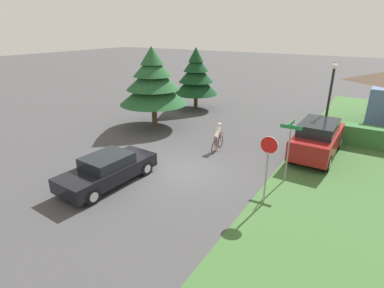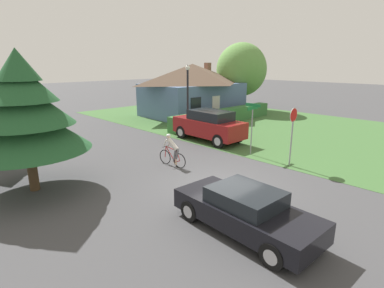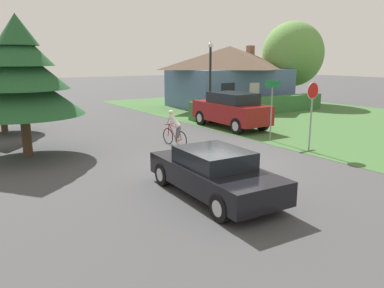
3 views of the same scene
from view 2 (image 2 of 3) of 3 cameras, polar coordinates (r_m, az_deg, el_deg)
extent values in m
plane|color=#424244|center=(12.07, 5.47, -8.04)|extent=(140.00, 140.00, 0.00)
cube|color=#3D6633|center=(23.64, 16.69, 2.98)|extent=(16.00, 36.00, 0.01)
cube|color=slate|center=(28.34, 0.11, 8.53)|extent=(8.71, 6.31, 2.92)
pyramid|color=brown|center=(28.17, 0.11, 13.25)|extent=(9.40, 6.82, 1.75)
cube|color=silver|center=(26.26, 4.58, 6.94)|extent=(0.90, 0.09, 2.00)
cube|color=black|center=(24.52, 0.76, 7.83)|extent=(1.10, 0.10, 0.90)
cube|color=brown|center=(30.34, 3.00, 14.46)|extent=(0.52, 0.52, 0.80)
cube|color=#387038|center=(24.64, 6.20, 5.33)|extent=(11.38, 0.90, 1.13)
cube|color=black|center=(8.96, 10.06, -12.89)|extent=(1.98, 4.45, 0.60)
cube|color=black|center=(8.73, 10.20, -9.86)|extent=(1.64, 2.00, 0.44)
cylinder|color=black|center=(9.46, -0.24, -12.58)|extent=(0.29, 0.68, 0.67)
cylinder|color=#ADADB2|center=(9.46, -0.24, -12.58)|extent=(0.29, 0.40, 0.39)
cylinder|color=black|center=(10.44, 6.27, -9.88)|extent=(0.29, 0.68, 0.67)
cylinder|color=#ADADB2|center=(10.44, 6.27, -9.88)|extent=(0.29, 0.40, 0.39)
cylinder|color=black|center=(7.81, 15.22, -19.80)|extent=(0.29, 0.68, 0.67)
cylinder|color=#ADADB2|center=(7.81, 15.22, -19.80)|extent=(0.29, 0.40, 0.39)
cylinder|color=black|center=(8.97, 20.93, -15.36)|extent=(0.29, 0.68, 0.67)
cylinder|color=#ADADB2|center=(8.97, 20.93, -15.36)|extent=(0.29, 0.40, 0.39)
torus|color=black|center=(13.96, -2.35, -3.22)|extent=(0.12, 0.72, 0.72)
torus|color=black|center=(14.58, -5.14, -2.46)|extent=(0.12, 0.72, 0.72)
cylinder|color=#B21E1E|center=(14.06, -3.08, -2.38)|extent=(0.05, 0.17, 0.58)
cylinder|color=#B21E1E|center=(14.27, -4.12, -1.92)|extent=(0.10, 0.60, 0.69)
cylinder|color=#B21E1E|center=(14.15, -3.95, -0.87)|extent=(0.11, 0.71, 0.13)
cylinder|color=#B21E1E|center=(14.07, -2.81, -3.33)|extent=(0.07, 0.32, 0.15)
cylinder|color=#B21E1E|center=(13.94, -2.62, -2.27)|extent=(0.05, 0.20, 0.46)
cylinder|color=#B21E1E|center=(14.47, -5.06, -1.46)|extent=(0.05, 0.12, 0.55)
cylinder|color=black|center=(14.37, -4.98, -0.43)|extent=(0.44, 0.07, 0.02)
ellipsoid|color=black|center=(13.93, -2.89, -1.23)|extent=(0.10, 0.21, 0.05)
cylinder|color=slate|center=(13.97, -2.87, -1.98)|extent=(0.13, 0.25, 0.48)
cylinder|color=slate|center=(14.10, -3.30, -2.15)|extent=(0.14, 0.25, 0.64)
cylinder|color=beige|center=(14.12, -3.05, -3.39)|extent=(0.08, 0.08, 0.30)
cylinder|color=beige|center=(14.30, -3.32, -3.56)|extent=(0.17, 0.08, 0.21)
cylinder|color=silver|center=(14.03, -3.71, -0.07)|extent=(0.29, 0.68, 0.59)
cylinder|color=silver|center=(14.16, -4.38, 0.10)|extent=(0.09, 0.24, 0.35)
cylinder|color=silver|center=(14.37, -5.10, 0.30)|extent=(0.09, 0.24, 0.35)
sphere|color=beige|center=(14.12, -4.51, 1.48)|extent=(0.19, 0.19, 0.19)
ellipsoid|color=white|center=(14.11, -4.52, 1.67)|extent=(0.22, 0.18, 0.12)
cube|color=maroon|center=(18.76, 3.19, 3.23)|extent=(1.97, 4.75, 0.98)
cube|color=black|center=(18.51, 3.55, 5.49)|extent=(1.71, 2.64, 0.56)
cylinder|color=black|center=(19.41, -2.01, 2.27)|extent=(0.24, 0.82, 0.82)
cylinder|color=#ADADB2|center=(19.41, -2.01, 2.27)|extent=(0.25, 0.48, 0.47)
cylinder|color=black|center=(20.55, 1.56, 3.00)|extent=(0.24, 0.82, 0.82)
cylinder|color=#ADADB2|center=(20.55, 1.56, 3.00)|extent=(0.25, 0.48, 0.47)
cylinder|color=black|center=(17.20, 5.08, 0.52)|extent=(0.24, 0.82, 0.82)
cylinder|color=#ADADB2|center=(17.20, 5.08, 0.52)|extent=(0.25, 0.48, 0.47)
cylinder|color=black|center=(18.47, 8.61, 1.44)|extent=(0.24, 0.82, 0.82)
cylinder|color=#ADADB2|center=(18.47, 8.61, 1.44)|extent=(0.25, 0.48, 0.47)
cylinder|color=gray|center=(14.80, 18.34, 0.09)|extent=(0.07, 0.07, 2.17)
cylinder|color=red|center=(14.52, 18.79, 5.25)|extent=(0.62, 0.03, 0.62)
cylinder|color=silver|center=(14.52, 18.79, 5.25)|extent=(0.66, 0.02, 0.66)
cylinder|color=black|center=(19.85, -0.82, 7.69)|extent=(0.13, 0.13, 4.31)
sphere|color=white|center=(19.68, -0.85, 14.30)|extent=(0.29, 0.29, 0.29)
cone|color=black|center=(19.68, -0.85, 14.72)|extent=(0.17, 0.17, 0.12)
cylinder|color=gray|center=(16.05, 11.28, 2.19)|extent=(0.06, 0.06, 2.43)
cube|color=#197238|center=(15.82, 11.52, 6.71)|extent=(0.90, 0.03, 0.16)
cube|color=#197238|center=(15.80, 11.55, 7.28)|extent=(0.03, 0.90, 0.16)
cylinder|color=#4C3823|center=(12.94, -28.10, -4.43)|extent=(0.35, 0.35, 1.60)
cone|color=#23562D|center=(12.53, -29.05, 2.82)|extent=(4.47, 4.47, 1.75)
cone|color=#23562D|center=(12.40, -29.56, 6.69)|extent=(3.49, 3.49, 1.54)
cone|color=#23562D|center=(12.34, -30.01, 10.09)|extent=(2.51, 2.51, 1.33)
cone|color=#23562D|center=(12.32, -30.40, 12.97)|extent=(1.52, 1.52, 1.12)
cylinder|color=#4C3823|center=(31.86, 9.14, 8.20)|extent=(0.38, 0.38, 1.95)
ellipsoid|color=#609347|center=(31.64, 9.38, 13.81)|extent=(5.05, 5.05, 5.30)
camera|label=1|loc=(16.17, 60.13, 13.57)|focal=28.00mm
camera|label=3|loc=(3.50, 118.12, -26.39)|focal=35.00mm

